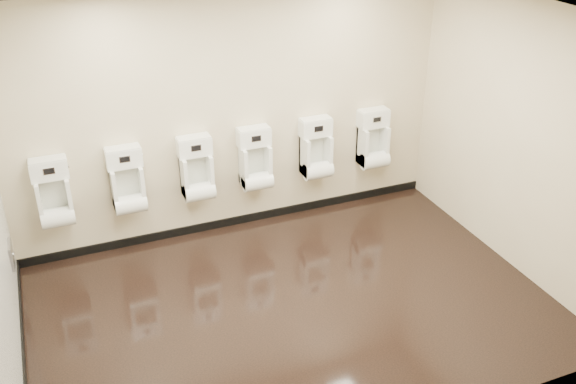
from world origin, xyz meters
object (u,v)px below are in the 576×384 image
urinal_1 (128,185)px  urinal_3 (255,163)px  access_panel (11,255)px  urinal_4 (316,153)px  urinal_5 (373,143)px  urinal_2 (197,173)px  urinal_0 (54,198)px

urinal_1 → urinal_3: same height
access_panel → urinal_4: urinal_4 is taller
access_panel → urinal_5: (4.22, 0.42, 0.32)m
urinal_1 → urinal_3: bearing=0.0°
urinal_3 → urinal_4: size_ratio=1.00×
urinal_5 → urinal_1: bearing=180.0°
urinal_2 → urinal_3: (0.69, 0.00, 0.00)m
urinal_2 → urinal_5: bearing=0.0°
urinal_1 → urinal_2: (0.76, 0.00, 0.00)m
access_panel → urinal_3: 2.74m
access_panel → urinal_0: size_ratio=0.35×
urinal_1 → urinal_5: size_ratio=1.00×
urinal_0 → urinal_4: same height
urinal_5 → urinal_4: bearing=180.0°
urinal_3 → urinal_4: 0.77m
urinal_3 → urinal_5: 1.53m
urinal_4 → urinal_5: 0.77m
urinal_5 → urinal_0: bearing=180.0°
urinal_0 → urinal_2: bearing=0.0°
urinal_2 → urinal_0: bearing=180.0°
urinal_0 → urinal_5: bearing=0.0°
urinal_0 → urinal_1: size_ratio=1.00×
urinal_1 → urinal_5: same height
urinal_2 → urinal_3: size_ratio=1.00×
urinal_0 → urinal_3: same height
urinal_2 → urinal_3: bearing=0.0°
access_panel → urinal_2: 2.07m
urinal_1 → urinal_4: same height
access_panel → urinal_2: size_ratio=0.35×
urinal_5 → urinal_3: bearing=180.0°
urinal_0 → urinal_4: 2.97m
access_panel → urinal_5: 4.26m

